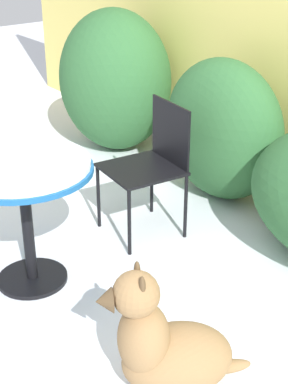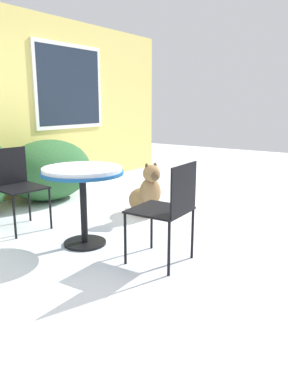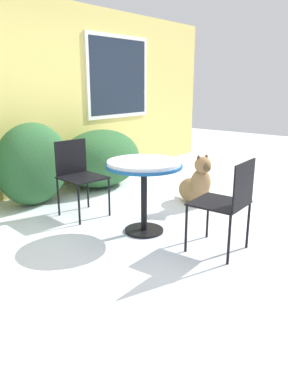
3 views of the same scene
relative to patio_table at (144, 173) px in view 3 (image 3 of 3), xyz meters
name	(u,v)px [view 3 (image 3 of 3)]	position (x,y,z in m)	size (l,w,h in m)	color
ground_plane	(164,223)	(0.35, -0.02, -0.65)	(16.00, 16.00, 0.00)	white
house_wall	(45,96)	(0.45, 2.18, 0.70)	(8.00, 0.10, 2.66)	#E5D16B
shrub_middle	(33,164)	(-0.16, 1.71, -0.12)	(1.05, 0.64, 1.06)	#2D6033
shrub_right	(101,159)	(1.00, 1.66, -0.22)	(1.36, 1.01, 0.86)	#2D6033
patio_table	(144,173)	(0.00, 0.00, 0.00)	(0.79, 0.79, 0.77)	black
patio_chair_near_table	(79,173)	(-0.06, 0.95, -0.14)	(0.52, 0.52, 0.89)	black
patio_chair_far_side	(227,200)	(0.09, -0.90, -0.14)	(0.49, 0.49, 0.89)	black
dog	(196,186)	(1.16, 0.07, -0.41)	(0.54, 0.69, 0.68)	#937047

